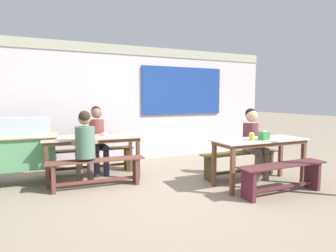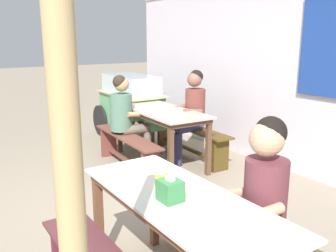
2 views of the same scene
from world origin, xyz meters
name	(u,v)px [view 2 (image 2 of 2)]	position (x,y,z in m)	size (l,w,h in m)	color
ground_plane	(123,214)	(0.00, 0.00, 0.00)	(40.00, 40.00, 0.00)	gray
backdrop_wall	(295,66)	(0.04, 2.47, 1.39)	(7.12, 0.23, 2.64)	silver
dining_table_far	(160,115)	(-1.13, 1.17, 0.69)	(1.68, 0.76, 0.77)	#C3AC9A
dining_table_near	(180,210)	(1.36, -0.27, 0.69)	(1.61, 0.62, 0.77)	silver
bench_far_back	(190,137)	(-1.11, 1.68, 0.31)	(1.68, 0.37, 0.46)	#513E17
bench_far_front	(127,147)	(-1.15, 0.66, 0.31)	(1.55, 0.34, 0.46)	brown
bench_near_back	(237,241)	(1.36, 0.24, 0.30)	(1.55, 0.31, 0.46)	#50441E
food_cart	(130,102)	(-2.41, 1.39, 0.66)	(1.72, 0.73, 1.12)	#589C65
person_center_facing	(191,110)	(-0.98, 1.59, 0.73)	(0.40, 0.57, 1.30)	#2E2F50
person_left_back_turned	(126,115)	(-1.32, 0.75, 0.71)	(0.43, 0.56, 1.26)	#695E4F
person_right_near_table	(256,200)	(1.59, 0.16, 0.73)	(0.41, 0.54, 1.27)	#6D5F5B
tissue_box	(170,190)	(1.37, -0.35, 0.84)	(0.14, 0.13, 0.16)	#398447
condiment_jar	(162,179)	(1.17, -0.29, 0.83)	(0.09, 0.09, 0.12)	yellow
soup_bowl	(170,110)	(-0.91, 1.19, 0.80)	(0.13, 0.13, 0.05)	silver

